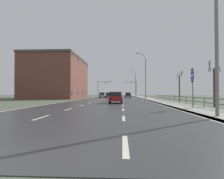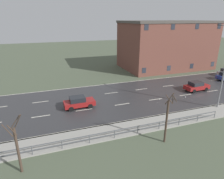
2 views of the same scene
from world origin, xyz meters
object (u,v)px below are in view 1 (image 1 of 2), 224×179
object	(u,v)px
highway_sign	(192,83)
traffic_signal_left	(101,86)
street_lamp_midground	(145,76)
brick_building	(58,78)
car_near_right	(128,95)
street_lamp_foreground	(213,24)
street_lamp_distant	(135,84)
car_mid_centre	(118,96)
traffic_signal_right	(134,87)
car_far_left	(102,95)
car_near_left	(109,95)
car_distant	(116,97)

from	to	relation	value
highway_sign	traffic_signal_left	size ratio (longest dim) A/B	0.56
street_lamp_midground	brick_building	bearing A→B (deg)	163.79
highway_sign	brick_building	distance (m)	40.95
car_near_right	street_lamp_foreground	bearing A→B (deg)	-84.36
street_lamp_distant	highway_sign	xyz separation A→B (m)	(0.95, -59.66, -2.91)
car_mid_centre	brick_building	distance (m)	17.53
traffic_signal_right	car_far_left	xyz separation A→B (m)	(-10.96, -18.64, -3.21)
car_near_left	car_mid_centre	size ratio (longest dim) A/B	1.00
street_lamp_foreground	traffic_signal_right	xyz separation A→B (m)	(-0.36, 66.05, -1.34)
highway_sign	car_near_right	world-z (taller)	highway_sign
traffic_signal_right	car_mid_centre	size ratio (longest dim) A/B	1.48
car_mid_centre	highway_sign	bearing A→B (deg)	-78.20
street_lamp_distant	car_near_right	world-z (taller)	street_lamp_distant
street_lamp_foreground	car_mid_centre	world-z (taller)	street_lamp_foreground
car_distant	brick_building	world-z (taller)	brick_building
car_near_right	car_far_left	world-z (taller)	same
car_far_left	car_near_right	bearing A→B (deg)	16.11
street_lamp_foreground	traffic_signal_left	world-z (taller)	street_lamp_foreground
highway_sign	car_mid_centre	distance (m)	29.85
street_lamp_midground	highway_sign	xyz separation A→B (m)	(0.93, -26.86, -2.94)
car_near_left	highway_sign	bearing A→B (deg)	-77.40
traffic_signal_left	car_far_left	size ratio (longest dim) A/B	1.55
street_lamp_foreground	traffic_signal_right	bearing A→B (deg)	90.31
car_near_right	car_mid_centre	size ratio (longest dim) A/B	1.00
street_lamp_distant	brick_building	distance (m)	34.58
street_lamp_distant	car_near_left	size ratio (longest dim) A/B	2.56
brick_building	car_distant	bearing A→B (deg)	-55.75
street_lamp_midground	traffic_signal_right	world-z (taller)	street_lamp_midground
car_mid_centre	brick_building	size ratio (longest dim) A/B	0.20
traffic_signal_left	car_mid_centre	bearing A→B (deg)	-76.95
street_lamp_distant	brick_building	xyz separation A→B (m)	(-22.51, -26.25, 0.24)
traffic_signal_right	car_distant	xyz separation A→B (m)	(-5.74, -50.80, -3.21)
traffic_signal_right	street_lamp_distant	bearing A→B (deg)	-50.58
car_distant	car_near_left	size ratio (longest dim) A/B	1.00
street_lamp_foreground	brick_building	distance (m)	45.33
car_near_left	car_mid_centre	world-z (taller)	same
street_lamp_distant	car_far_left	bearing A→B (deg)	-121.90
street_lamp_foreground	car_distant	bearing A→B (deg)	111.77
street_lamp_foreground	car_far_left	world-z (taller)	street_lamp_foreground
street_lamp_foreground	car_near_right	xyz separation A→B (m)	(-3.30, 49.56, -4.55)
street_lamp_distant	traffic_signal_right	world-z (taller)	street_lamp_distant
street_lamp_distant	car_far_left	distance (m)	21.88
traffic_signal_right	brick_building	distance (m)	34.71
street_lamp_foreground	highway_sign	xyz separation A→B (m)	(0.96, 5.94, -3.04)
car_distant	brick_building	xyz separation A→B (m)	(-16.41, 24.10, 4.65)
traffic_signal_left	car_near_right	bearing A→B (deg)	-60.04
street_lamp_midground	traffic_signal_left	world-z (taller)	street_lamp_midground
highway_sign	car_far_left	distance (m)	43.27
car_distant	street_lamp_midground	bearing A→B (deg)	69.10
car_near_left	car_near_right	xyz separation A→B (m)	(5.80, 4.81, 0.00)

